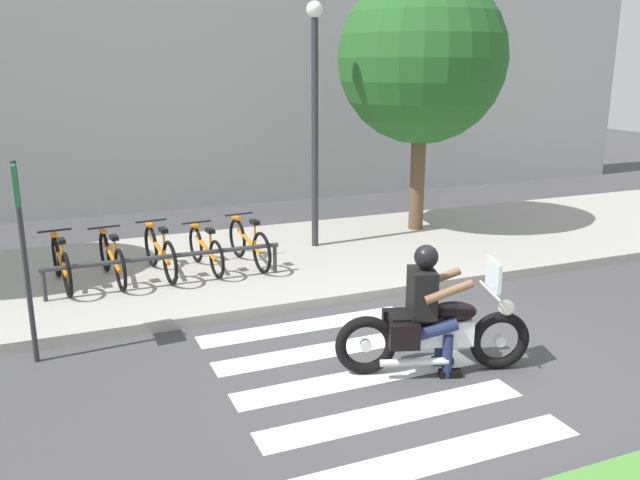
# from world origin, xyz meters

# --- Properties ---
(ground_plane) EXTENTS (48.00, 48.00, 0.00)m
(ground_plane) POSITION_xyz_m (0.00, 0.00, 0.00)
(ground_plane) COLOR #424244
(sidewalk) EXTENTS (24.00, 4.40, 0.15)m
(sidewalk) POSITION_xyz_m (0.00, 4.31, 0.07)
(sidewalk) COLOR #A8A399
(sidewalk) RESTS_ON ground
(crosswalk_stripe_0) EXTENTS (2.80, 0.40, 0.01)m
(crosswalk_stripe_0) POSITION_xyz_m (-0.98, -1.60, 0.00)
(crosswalk_stripe_0) COLOR white
(crosswalk_stripe_0) RESTS_ON ground
(crosswalk_stripe_1) EXTENTS (2.80, 0.40, 0.01)m
(crosswalk_stripe_1) POSITION_xyz_m (-0.98, -0.80, 0.00)
(crosswalk_stripe_1) COLOR white
(crosswalk_stripe_1) RESTS_ON ground
(crosswalk_stripe_2) EXTENTS (2.80, 0.40, 0.01)m
(crosswalk_stripe_2) POSITION_xyz_m (-0.98, 0.00, 0.00)
(crosswalk_stripe_2) COLOR white
(crosswalk_stripe_2) RESTS_ON ground
(crosswalk_stripe_3) EXTENTS (2.80, 0.40, 0.01)m
(crosswalk_stripe_3) POSITION_xyz_m (-0.98, 0.80, 0.00)
(crosswalk_stripe_3) COLOR white
(crosswalk_stripe_3) RESTS_ON ground
(crosswalk_stripe_4) EXTENTS (2.80, 0.40, 0.01)m
(crosswalk_stripe_4) POSITION_xyz_m (-0.98, 1.60, 0.00)
(crosswalk_stripe_4) COLOR white
(crosswalk_stripe_4) RESTS_ON ground
(motorcycle) EXTENTS (2.11, 0.91, 1.27)m
(motorcycle) POSITION_xyz_m (-0.13, -0.15, 0.47)
(motorcycle) COLOR black
(motorcycle) RESTS_ON ground
(rider) EXTENTS (0.73, 0.66, 1.46)m
(rider) POSITION_xyz_m (-0.20, -0.13, 0.84)
(rider) COLOR black
(rider) RESTS_ON ground
(bicycle_0) EXTENTS (0.48, 1.68, 0.78)m
(bicycle_0) POSITION_xyz_m (-3.83, 4.03, 0.51)
(bicycle_0) COLOR black
(bicycle_0) RESTS_ON sidewalk
(bicycle_1) EXTENTS (0.48, 1.72, 0.76)m
(bicycle_1) POSITION_xyz_m (-3.12, 4.03, 0.50)
(bicycle_1) COLOR black
(bicycle_1) RESTS_ON sidewalk
(bicycle_2) EXTENTS (0.48, 1.71, 0.80)m
(bicycle_2) POSITION_xyz_m (-2.41, 4.02, 0.51)
(bicycle_2) COLOR black
(bicycle_2) RESTS_ON sidewalk
(bicycle_3) EXTENTS (0.48, 1.57, 0.72)m
(bicycle_3) POSITION_xyz_m (-1.70, 4.03, 0.48)
(bicycle_3) COLOR black
(bicycle_3) RESTS_ON sidewalk
(bicycle_4) EXTENTS (0.48, 1.65, 0.79)m
(bicycle_4) POSITION_xyz_m (-0.99, 4.02, 0.51)
(bicycle_4) COLOR black
(bicycle_4) RESTS_ON sidewalk
(bike_rack) EXTENTS (3.43, 0.07, 0.49)m
(bike_rack) POSITION_xyz_m (-2.41, 3.47, 0.56)
(bike_rack) COLOR #333338
(bike_rack) RESTS_ON sidewalk
(street_lamp) EXTENTS (0.28, 0.28, 4.32)m
(street_lamp) POSITION_xyz_m (0.44, 4.71, 2.62)
(street_lamp) COLOR #2D2D33
(street_lamp) RESTS_ON ground
(street_sign) EXTENTS (0.06, 0.44, 2.32)m
(street_sign) POSITION_xyz_m (-4.20, 1.81, 1.60)
(street_sign) COLOR #2D2D33
(street_sign) RESTS_ON ground
(tree_near_rack) EXTENTS (3.17, 3.17, 5.00)m
(tree_near_rack) POSITION_xyz_m (2.76, 5.11, 3.40)
(tree_near_rack) COLOR brown
(tree_near_rack) RESTS_ON ground
(building_backdrop) EXTENTS (24.00, 1.20, 7.41)m
(building_backdrop) POSITION_xyz_m (0.00, 10.01, 3.70)
(building_backdrop) COLOR #A9A9A9
(building_backdrop) RESTS_ON ground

